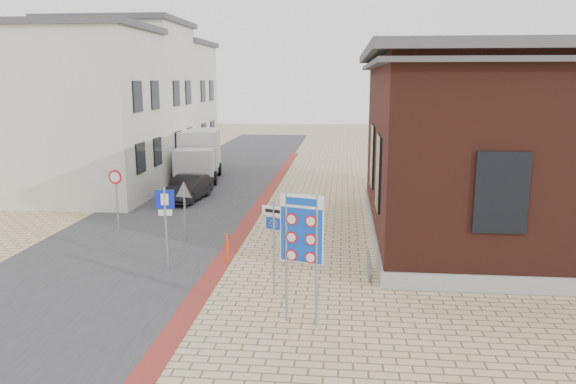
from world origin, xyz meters
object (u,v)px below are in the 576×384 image
at_px(essen_sign, 274,232).
at_px(parking_sign, 165,214).
at_px(sedan, 188,188).
at_px(border_sign, 302,231).
at_px(box_truck, 198,155).
at_px(bollard, 227,248).

relative_size(essen_sign, parking_sign, 1.02).
height_order(sedan, border_sign, border_sign).
bearing_deg(box_truck, border_sign, -76.76).
bearing_deg(essen_sign, box_truck, 133.08).
xyz_separation_m(border_sign, essen_sign, (-0.87, 1.80, -0.54)).
distance_m(sedan, parking_sign, 10.18).
relative_size(box_truck, parking_sign, 2.21).
relative_size(sedan, bollard, 3.86).
bearing_deg(border_sign, sedan, 133.93).
distance_m(box_truck, parking_sign, 15.84).
xyz_separation_m(box_truck, essen_sign, (6.55, -17.24, 0.28)).
xyz_separation_m(box_truck, parking_sign, (3.02, -15.54, 0.29)).
xyz_separation_m(box_truck, border_sign, (7.41, -19.04, 0.82)).
bearing_deg(box_truck, parking_sign, -87.03).
xyz_separation_m(essen_sign, bollard, (-1.82, 2.50, -1.26)).
xyz_separation_m(box_truck, bollard, (4.72, -14.74, -0.98)).
height_order(essen_sign, bollard, essen_sign).
xyz_separation_m(sedan, essen_sign, (5.62, -11.60, 1.13)).
height_order(box_truck, parking_sign, box_truck).
relative_size(border_sign, essen_sign, 1.21).
xyz_separation_m(sedan, border_sign, (6.49, -13.40, 1.67)).
relative_size(border_sign, bollard, 3.27).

